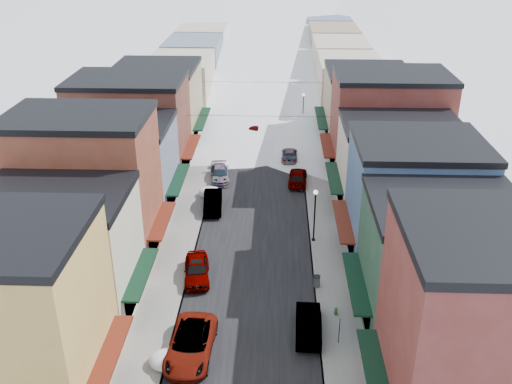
# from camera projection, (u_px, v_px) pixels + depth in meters

# --- Properties ---
(road) EXTENTS (10.00, 160.00, 0.01)m
(road) POSITION_uv_depth(u_px,v_px,m) (264.00, 115.00, 84.61)
(road) COLOR black
(road) RESTS_ON ground
(sidewalk_left) EXTENTS (3.20, 160.00, 0.15)m
(sidewalk_left) POSITION_uv_depth(u_px,v_px,m) (220.00, 114.00, 84.80)
(sidewalk_left) COLOR gray
(sidewalk_left) RESTS_ON ground
(sidewalk_right) EXTENTS (3.20, 160.00, 0.15)m
(sidewalk_right) POSITION_uv_depth(u_px,v_px,m) (308.00, 115.00, 84.36)
(sidewalk_right) COLOR gray
(sidewalk_right) RESTS_ON ground
(curb_left) EXTENTS (0.10, 160.00, 0.15)m
(curb_left) POSITION_uv_depth(u_px,v_px,m) (230.00, 114.00, 84.75)
(curb_left) COLOR slate
(curb_left) RESTS_ON ground
(curb_right) EXTENTS (0.10, 160.00, 0.15)m
(curb_right) POSITION_uv_depth(u_px,v_px,m) (298.00, 115.00, 84.41)
(curb_right) COLOR slate
(curb_right) RESTS_ON ground
(bldg_l_yellow) EXTENTS (11.30, 8.70, 11.50)m
(bldg_l_yellow) POSITION_uv_depth(u_px,v_px,m) (5.00, 317.00, 32.02)
(bldg_l_yellow) COLOR gold
(bldg_l_yellow) RESTS_ON ground
(bldg_l_cream) EXTENTS (11.30, 8.20, 9.50)m
(bldg_l_cream) POSITION_uv_depth(u_px,v_px,m) (61.00, 253.00, 40.12)
(bldg_l_cream) COLOR beige
(bldg_l_cream) RESTS_ON ground
(bldg_l_brick_near) EXTENTS (12.30, 8.20, 12.50)m
(bldg_l_brick_near) POSITION_uv_depth(u_px,v_px,m) (86.00, 186.00, 46.72)
(bldg_l_brick_near) COLOR brown
(bldg_l_brick_near) RESTS_ON ground
(bldg_l_grayblue) EXTENTS (11.30, 9.20, 9.00)m
(bldg_l_grayblue) POSITION_uv_depth(u_px,v_px,m) (120.00, 166.00, 55.13)
(bldg_l_grayblue) COLOR slate
(bldg_l_grayblue) RESTS_ON ground
(bldg_l_brick_far) EXTENTS (13.30, 9.20, 11.00)m
(bldg_l_brick_far) POSITION_uv_depth(u_px,v_px,m) (131.00, 126.00, 62.87)
(bldg_l_brick_far) COLOR #5D2B1E
(bldg_l_brick_far) RESTS_ON ground
(bldg_l_tan) EXTENTS (11.30, 11.20, 10.00)m
(bldg_l_tan) POSITION_uv_depth(u_px,v_px,m) (158.00, 105.00, 72.08)
(bldg_l_tan) COLOR tan
(bldg_l_tan) RESTS_ON ground
(bldg_r_brick_near) EXTENTS (12.30, 9.20, 12.50)m
(bldg_r_brick_near) POSITION_uv_depth(u_px,v_px,m) (497.00, 334.00, 29.99)
(bldg_r_brick_near) COLOR maroon
(bldg_r_brick_near) RESTS_ON ground
(bldg_r_green) EXTENTS (11.30, 9.20, 9.50)m
(bldg_r_green) POSITION_uv_depth(u_px,v_px,m) (440.00, 265.00, 38.78)
(bldg_r_green) COLOR #214631
(bldg_r_green) RESTS_ON ground
(bldg_r_blue) EXTENTS (11.30, 9.20, 10.50)m
(bldg_r_blue) POSITION_uv_depth(u_px,v_px,m) (413.00, 200.00, 46.69)
(bldg_r_blue) COLOR #3A5984
(bldg_r_blue) RESTS_ON ground
(bldg_r_cream) EXTENTS (12.30, 9.20, 9.00)m
(bldg_r_cream) POSITION_uv_depth(u_px,v_px,m) (398.00, 166.00, 55.13)
(bldg_r_cream) COLOR beige
(bldg_r_cream) RESTS_ON ground
(bldg_r_brick_far) EXTENTS (13.30, 9.20, 11.50)m
(bldg_r_brick_far) POSITION_uv_depth(u_px,v_px,m) (388.00, 124.00, 62.70)
(bldg_r_brick_far) COLOR maroon
(bldg_r_brick_far) RESTS_ON ground
(bldg_r_tan) EXTENTS (11.30, 11.20, 9.50)m
(bldg_r_tan) POSITION_uv_depth(u_px,v_px,m) (366.00, 106.00, 72.20)
(bldg_r_tan) COLOR #9D8A67
(bldg_r_tan) RESTS_ON ground
(distant_blocks) EXTENTS (34.00, 55.00, 8.00)m
(distant_blocks) POSITION_uv_depth(u_px,v_px,m) (267.00, 55.00, 103.67)
(distant_blocks) COLOR gray
(distant_blocks) RESTS_ON ground
(overhead_cables) EXTENTS (16.40, 15.04, 0.04)m
(overhead_cables) POSITION_uv_depth(u_px,v_px,m) (262.00, 98.00, 70.67)
(overhead_cables) COLOR black
(overhead_cables) RESTS_ON ground
(car_white_suv) EXTENTS (3.11, 6.29, 1.72)m
(car_white_suv) POSITION_uv_depth(u_px,v_px,m) (191.00, 344.00, 37.30)
(car_white_suv) COLOR white
(car_white_suv) RESTS_ON ground
(car_silver_sedan) EXTENTS (2.60, 5.11, 1.67)m
(car_silver_sedan) POSITION_uv_depth(u_px,v_px,m) (197.00, 269.00, 45.39)
(car_silver_sedan) COLOR #9EA1A6
(car_silver_sedan) RESTS_ON ground
(car_dark_hatch) EXTENTS (2.13, 5.11, 1.64)m
(car_dark_hatch) POSITION_uv_depth(u_px,v_px,m) (213.00, 202.00, 56.43)
(car_dark_hatch) COLOR black
(car_dark_hatch) RESTS_ON ground
(car_silver_wagon) EXTENTS (2.59, 5.09, 1.42)m
(car_silver_wagon) POSITION_uv_depth(u_px,v_px,m) (220.00, 174.00, 62.91)
(car_silver_wagon) COLOR #929599
(car_silver_wagon) RESTS_ON ground
(car_green_sedan) EXTENTS (1.89, 5.02, 1.64)m
(car_green_sedan) POSITION_uv_depth(u_px,v_px,m) (308.00, 323.00, 39.30)
(car_green_sedan) COLOR black
(car_green_sedan) RESTS_ON ground
(car_gray_suv) EXTENTS (2.28, 4.96, 1.65)m
(car_gray_suv) POSITION_uv_depth(u_px,v_px,m) (298.00, 177.00, 61.99)
(car_gray_suv) COLOR gray
(car_gray_suv) RESTS_ON ground
(car_black_sedan) EXTENTS (2.04, 4.71, 1.35)m
(car_black_sedan) POSITION_uv_depth(u_px,v_px,m) (289.00, 154.00, 68.32)
(car_black_sedan) COLOR black
(car_black_sedan) RESTS_ON ground
(car_lane_silver) EXTENTS (2.29, 4.92, 1.63)m
(car_lane_silver) POSITION_uv_depth(u_px,v_px,m) (253.00, 133.00, 74.94)
(car_lane_silver) COLOR #A4A7AD
(car_lane_silver) RESTS_ON ground
(car_lane_white) EXTENTS (2.78, 5.41, 1.46)m
(car_lane_white) POSITION_uv_depth(u_px,v_px,m) (277.00, 87.00, 96.10)
(car_lane_white) COLOR silver
(car_lane_white) RESTS_ON ground
(parking_sign) EXTENTS (0.05, 0.28, 2.02)m
(parking_sign) POSITION_uv_depth(u_px,v_px,m) (339.00, 329.00, 37.98)
(parking_sign) COLOR black
(parking_sign) RESTS_ON sidewalk_right
(trash_can) EXTENTS (0.55, 0.55, 0.94)m
(trash_can) POSITION_uv_depth(u_px,v_px,m) (317.00, 281.00, 44.27)
(trash_can) COLOR #585B5D
(trash_can) RESTS_ON sidewalk_right
(streetlamp_near) EXTENTS (0.41, 0.41, 4.95)m
(streetlamp_near) POSITION_uv_depth(u_px,v_px,m) (315.00, 209.00, 49.59)
(streetlamp_near) COLOR black
(streetlamp_near) RESTS_ON sidewalk_right
(streetlamp_far) EXTENTS (0.38, 0.38, 4.60)m
(streetlamp_far) POSITION_uv_depth(u_px,v_px,m) (303.00, 105.00, 78.47)
(streetlamp_far) COLOR black
(streetlamp_far) RESTS_ON sidewalk_right
(planter_far) EXTENTS (0.36, 0.36, 0.56)m
(planter_far) POSITION_uv_depth(u_px,v_px,m) (336.00, 311.00, 41.15)
(planter_far) COLOR #3B642D
(planter_far) RESTS_ON sidewalk_right
(snow_pile_near) EXTENTS (2.33, 2.64, 0.99)m
(snow_pile_near) POSITION_uv_depth(u_px,v_px,m) (168.00, 359.00, 36.59)
(snow_pile_near) COLOR white
(snow_pile_near) RESTS_ON ground
(snow_pile_mid) EXTENTS (2.43, 2.69, 1.03)m
(snow_pile_mid) POSITION_uv_depth(u_px,v_px,m) (210.00, 192.00, 59.21)
(snow_pile_mid) COLOR white
(snow_pile_mid) RESTS_ON ground
(snow_pile_far) EXTENTS (2.26, 2.59, 0.96)m
(snow_pile_far) POSITION_uv_depth(u_px,v_px,m) (220.00, 164.00, 66.14)
(snow_pile_far) COLOR white
(snow_pile_far) RESTS_ON ground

